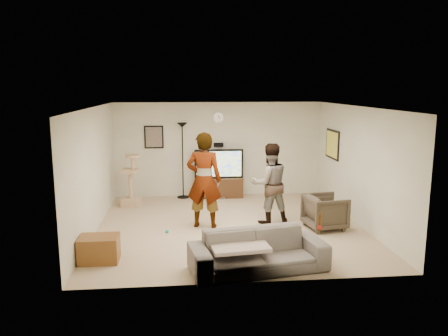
{
  "coord_description": "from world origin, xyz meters",
  "views": [
    {
      "loc": [
        -0.99,
        -8.92,
        2.91
      ],
      "look_at": [
        -0.1,
        0.2,
        1.21
      ],
      "focal_mm": 35.43,
      "sensor_mm": 36.0,
      "label": 1
    }
  ],
  "objects": [
    {
      "name": "toy_ball",
      "position": [
        -1.31,
        -0.33,
        0.03
      ],
      "size": [
        0.07,
        0.07,
        0.07
      ],
      "primitive_type": "sphere",
      "color": "#11A390",
      "rests_on": "floor"
    },
    {
      "name": "tv",
      "position": [
        -0.01,
        2.5,
        0.9
      ],
      "size": [
        1.28,
        0.08,
        0.76
      ],
      "primitive_type": "cube",
      "color": "black",
      "rests_on": "tv_stand"
    },
    {
      "name": "floor",
      "position": [
        0.0,
        0.0,
        -0.01
      ],
      "size": [
        5.5,
        5.5,
        0.02
      ],
      "primitive_type": "cube",
      "color": "tan",
      "rests_on": "ground"
    },
    {
      "name": "wall_front",
      "position": [
        0.0,
        -2.75,
        1.25
      ],
      "size": [
        5.5,
        0.04,
        2.5
      ],
      "primitive_type": "cube",
      "color": "beige",
      "rests_on": "floor"
    },
    {
      "name": "floor_lamp",
      "position": [
        -0.96,
        2.53,
        0.99
      ],
      "size": [
        0.32,
        0.32,
        1.99
      ],
      "primitive_type": "cylinder",
      "color": "black",
      "rests_on": "floor"
    },
    {
      "name": "picture_back",
      "position": [
        -1.7,
        2.73,
        1.6
      ],
      "size": [
        0.42,
        0.03,
        0.52
      ],
      "primitive_type": "cube",
      "color": "#695B50",
      "rests_on": "wall_back"
    },
    {
      "name": "wall_left",
      "position": [
        -2.75,
        0.0,
        1.25
      ],
      "size": [
        0.04,
        5.5,
        2.5
      ],
      "primitive_type": "cube",
      "color": "beige",
      "rests_on": "floor"
    },
    {
      "name": "wall_clock",
      "position": [
        0.0,
        2.72,
        2.1
      ],
      "size": [
        0.26,
        0.04,
        0.26
      ],
      "primitive_type": "cylinder",
      "rotation": [
        1.57,
        0.0,
        0.0
      ],
      "color": "white",
      "rests_on": "wall_back"
    },
    {
      "name": "tv_screen",
      "position": [
        -0.01,
        2.46,
        0.9
      ],
      "size": [
        1.18,
        0.01,
        0.67
      ],
      "primitive_type": "cube",
      "color": "#C6D62F",
      "rests_on": "tv"
    },
    {
      "name": "ceiling",
      "position": [
        0.0,
        0.0,
        2.51
      ],
      "size": [
        5.5,
        5.5,
        0.02
      ],
      "primitive_type": "cube",
      "color": "white",
      "rests_on": "wall_back"
    },
    {
      "name": "picture_right",
      "position": [
        2.73,
        1.6,
        1.5
      ],
      "size": [
        0.03,
        0.78,
        0.62
      ],
      "primitive_type": "cube",
      "color": "#EBE14C",
      "rests_on": "wall_right"
    },
    {
      "name": "armchair",
      "position": [
        1.95,
        -0.35,
        0.35
      ],
      "size": [
        0.88,
        0.86,
        0.71
      ],
      "primitive_type": "imported",
      "rotation": [
        0.0,
        0.0,
        1.72
      ],
      "color": "#3E352A",
      "rests_on": "floor"
    },
    {
      "name": "person_right",
      "position": [
        0.87,
        0.15,
        0.87
      ],
      "size": [
        0.93,
        0.77,
        1.73
      ],
      "primitive_type": "imported",
      "rotation": [
        0.0,
        0.0,
        3.29
      ],
      "color": "navy",
      "rests_on": "floor"
    },
    {
      "name": "throw_blanket",
      "position": [
        -0.11,
        -2.3,
        0.43
      ],
      "size": [
        0.98,
        0.8,
        0.06
      ],
      "primitive_type": "cube",
      "rotation": [
        0.0,
        0.0,
        0.12
      ],
      "color": "beige",
      "rests_on": "sofa"
    },
    {
      "name": "tv_stand",
      "position": [
        -0.01,
        2.5,
        0.26
      ],
      "size": [
        1.25,
        0.45,
        0.52
      ],
      "primitive_type": "cube",
      "color": "#3A2213",
      "rests_on": "floor"
    },
    {
      "name": "cat_tree",
      "position": [
        -2.24,
        1.82,
        0.65
      ],
      "size": [
        0.49,
        0.49,
        1.29
      ],
      "primitive_type": "cube",
      "rotation": [
        0.0,
        0.0,
        -0.2
      ],
      "color": "tan",
      "rests_on": "floor"
    },
    {
      "name": "beer_bottle",
      "position": [
        1.2,
        -2.3,
        0.76
      ],
      "size": [
        0.06,
        0.06,
        0.25
      ],
      "primitive_type": "cylinder",
      "color": "#422509",
      "rests_on": "sofa"
    },
    {
      "name": "wall_back",
      "position": [
        0.0,
        2.75,
        1.25
      ],
      "size": [
        5.5,
        0.04,
        2.5
      ],
      "primitive_type": "cube",
      "color": "beige",
      "rests_on": "floor"
    },
    {
      "name": "side_table",
      "position": [
        -2.4,
        -1.69,
        0.22
      ],
      "size": [
        0.65,
        0.49,
        0.43
      ],
      "primitive_type": "cube",
      "rotation": [
        0.0,
        0.0,
        0.0
      ],
      "color": "brown",
      "rests_on": "floor"
    },
    {
      "name": "sofa",
      "position": [
        0.2,
        -2.3,
        0.32
      ],
      "size": [
        2.28,
        1.19,
        0.63
      ],
      "primitive_type": "imported",
      "rotation": [
        0.0,
        0.0,
        0.17
      ],
      "color": "#67605B",
      "rests_on": "floor"
    },
    {
      "name": "console_box",
      "position": [
        -0.07,
        2.11,
        0.04
      ],
      "size": [
        0.4,
        0.3,
        0.07
      ],
      "primitive_type": "cube",
      "color": "silver",
      "rests_on": "floor"
    },
    {
      "name": "wall_speaker",
      "position": [
        0.0,
        2.69,
        1.38
      ],
      "size": [
        0.25,
        0.1,
        0.1
      ],
      "primitive_type": "cube",
      "color": "black",
      "rests_on": "wall_back"
    },
    {
      "name": "wall_right",
      "position": [
        2.75,
        0.0,
        1.25
      ],
      "size": [
        0.04,
        5.5,
        2.5
      ],
      "primitive_type": "cube",
      "color": "beige",
      "rests_on": "floor"
    },
    {
      "name": "person_left",
      "position": [
        -0.53,
        0.02,
        1.0
      ],
      "size": [
        0.81,
        0.61,
        2.0
      ],
      "primitive_type": "imported",
      "rotation": [
        0.0,
        0.0,
        2.94
      ],
      "color": "#9592A3",
      "rests_on": "floor"
    }
  ]
}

